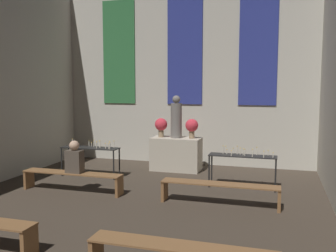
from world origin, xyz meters
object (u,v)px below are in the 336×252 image
at_px(pew_back_right, 219,189).
at_px(person_seated, 75,158).
at_px(candle_rack_left, 91,151).
at_px(pew_back_left, 72,177).
at_px(statue, 176,118).
at_px(flower_vase_left, 161,125).
at_px(altar, 176,154).
at_px(candle_rack_right, 243,159).
at_px(flower_vase_right, 192,126).

distance_m(pew_back_right, person_seated, 3.24).
bearing_deg(person_seated, candle_rack_left, 104.47).
bearing_deg(pew_back_left, statue, 59.13).
distance_m(candle_rack_left, pew_back_right, 3.87).
relative_size(flower_vase_left, person_seated, 0.75).
xyz_separation_m(statue, candle_rack_left, (-1.94, -1.34, -0.78)).
height_order(statue, candle_rack_left, statue).
xyz_separation_m(altar, flower_vase_left, (-0.44, -0.00, 0.79)).
height_order(candle_rack_right, person_seated, person_seated).
relative_size(statue, person_seated, 1.64).
xyz_separation_m(altar, statue, (0.00, -0.00, 1.00)).
bearing_deg(altar, candle_rack_right, -34.43).
height_order(statue, flower_vase_right, statue).
xyz_separation_m(candle_rack_right, pew_back_left, (-3.60, -1.41, -0.34)).
relative_size(flower_vase_left, pew_back_left, 0.23).
distance_m(candle_rack_left, candle_rack_right, 3.89).
bearing_deg(statue, pew_back_left, -120.87).
height_order(pew_back_right, person_seated, person_seated).
xyz_separation_m(altar, flower_vase_right, (0.44, -0.00, 0.79)).
xyz_separation_m(candle_rack_right, pew_back_right, (-0.31, -1.41, -0.34)).
distance_m(flower_vase_right, person_seated, 3.44).
bearing_deg(pew_back_right, statue, 120.87).
xyz_separation_m(candle_rack_left, candle_rack_right, (3.89, -0.00, -0.00)).
xyz_separation_m(flower_vase_right, candle_rack_left, (-2.38, -1.34, -0.57)).
bearing_deg(pew_back_left, flower_vase_left, 66.41).
height_order(flower_vase_left, flower_vase_right, same).
height_order(flower_vase_left, candle_rack_right, flower_vase_left).
bearing_deg(candle_rack_right, flower_vase_right, 138.45).
relative_size(statue, pew_back_left, 0.50).
xyz_separation_m(candle_rack_right, person_seated, (-3.53, -1.41, 0.08)).
bearing_deg(flower_vase_left, candle_rack_right, -29.19).
distance_m(flower_vase_left, candle_rack_left, 2.09).
relative_size(candle_rack_left, candle_rack_right, 1.00).
height_order(flower_vase_left, person_seated, flower_vase_left).
relative_size(flower_vase_right, pew_back_right, 0.23).
relative_size(flower_vase_left, flower_vase_right, 1.00).
xyz_separation_m(altar, person_seated, (-1.57, -2.75, 0.30)).
height_order(altar, pew_back_left, altar).
bearing_deg(candle_rack_left, altar, 34.59).
distance_m(flower_vase_left, person_seated, 3.01).
height_order(candle_rack_left, candle_rack_right, candle_rack_right).
bearing_deg(person_seated, statue, 60.22).
distance_m(flower_vase_left, pew_back_left, 3.14).
bearing_deg(person_seated, pew_back_right, -0.00).
bearing_deg(statue, altar, 90.00).
xyz_separation_m(flower_vase_right, pew_back_right, (1.20, -2.75, -0.92)).
xyz_separation_m(altar, pew_back_left, (-1.64, -2.75, -0.13)).
height_order(flower_vase_right, candle_rack_right, flower_vase_right).
bearing_deg(person_seated, flower_vase_right, 53.76).
distance_m(candle_rack_left, person_seated, 1.46).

